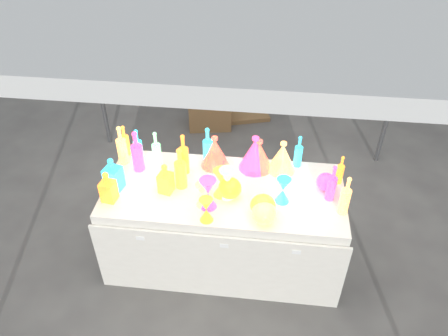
# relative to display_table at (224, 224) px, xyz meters

# --- Properties ---
(ground) EXTENTS (80.00, 80.00, 0.00)m
(ground) POSITION_rel_display_table_xyz_m (-0.00, 0.01, -0.37)
(ground) COLOR slate
(ground) RESTS_ON ground
(display_table) EXTENTS (1.84, 0.83, 0.75)m
(display_table) POSITION_rel_display_table_xyz_m (0.00, 0.00, 0.00)
(display_table) COLOR white
(display_table) RESTS_ON ground
(cardboard_box_closed) EXTENTS (0.55, 0.44, 0.36)m
(cardboard_box_closed) POSITION_rel_display_table_xyz_m (-0.40, 2.00, -0.19)
(cardboard_box_closed) COLOR olive
(cardboard_box_closed) RESTS_ON ground
(cardboard_box_flat) EXTENTS (0.72, 0.60, 0.05)m
(cardboard_box_flat) POSITION_rel_display_table_xyz_m (-0.03, 2.27, -0.35)
(cardboard_box_flat) COLOR olive
(cardboard_box_flat) RESTS_ON ground
(bottle_0) EXTENTS (0.08, 0.08, 0.27)m
(bottle_0) POSITION_rel_display_table_xyz_m (-0.85, 0.35, 0.51)
(bottle_0) COLOR red
(bottle_0) RESTS_ON display_table
(bottle_1) EXTENTS (0.09, 0.09, 0.30)m
(bottle_1) POSITION_rel_display_table_xyz_m (-0.72, 0.27, 0.53)
(bottle_1) COLOR #218A19
(bottle_1) RESTS_ON display_table
(bottle_2) EXTENTS (0.09, 0.09, 0.35)m
(bottle_2) POSITION_rel_display_table_xyz_m (-0.33, 0.17, 0.55)
(bottle_2) COLOR gold
(bottle_2) RESTS_ON display_table
(bottle_3) EXTENTS (0.10, 0.10, 0.36)m
(bottle_3) POSITION_rel_display_table_xyz_m (-0.69, 0.17, 0.55)
(bottle_3) COLOR blue
(bottle_3) RESTS_ON display_table
(bottle_4) EXTENTS (0.10, 0.10, 0.34)m
(bottle_4) POSITION_rel_display_table_xyz_m (-0.84, 0.24, 0.55)
(bottle_4) COLOR #168B6B
(bottle_4) RESTS_ON display_table
(bottle_5) EXTENTS (0.08, 0.08, 0.32)m
(bottle_5) POSITION_rel_display_table_xyz_m (-0.55, 0.22, 0.54)
(bottle_5) COLOR #CE29A0
(bottle_5) RESTS_ON display_table
(bottle_6) EXTENTS (0.10, 0.10, 0.35)m
(bottle_6) POSITION_rel_display_table_xyz_m (-0.32, 0.00, 0.55)
(bottle_6) COLOR red
(bottle_6) RESTS_ON display_table
(bottle_7) EXTENTS (0.08, 0.08, 0.33)m
(bottle_7) POSITION_rel_display_table_xyz_m (-0.16, 0.31, 0.54)
(bottle_7) COLOR #218A19
(bottle_7) RESTS_ON display_table
(decanter_0) EXTENTS (0.12, 0.12, 0.25)m
(decanter_0) POSITION_rel_display_table_xyz_m (-0.42, -0.06, 0.50)
(decanter_0) COLOR red
(decanter_0) RESTS_ON display_table
(decanter_1) EXTENTS (0.11, 0.11, 0.25)m
(decanter_1) POSITION_rel_display_table_xyz_m (-0.81, -0.20, 0.50)
(decanter_1) COLOR gold
(decanter_1) RESTS_ON display_table
(decanter_2) EXTENTS (0.14, 0.14, 0.28)m
(decanter_2) POSITION_rel_display_table_xyz_m (-0.81, -0.08, 0.51)
(decanter_2) COLOR #218A19
(decanter_2) RESTS_ON display_table
(hourglass_0) EXTENTS (0.11, 0.11, 0.19)m
(hourglass_0) POSITION_rel_display_table_xyz_m (-0.08, -0.33, 0.47)
(hourglass_0) COLOR gold
(hourglass_0) RESTS_ON display_table
(hourglass_1) EXTENTS (0.12, 0.12, 0.24)m
(hourglass_1) POSITION_rel_display_table_xyz_m (-0.09, -0.19, 0.50)
(hourglass_1) COLOR blue
(hourglass_1) RESTS_ON display_table
(hourglass_2) EXTENTS (0.12, 0.12, 0.19)m
(hourglass_2) POSITION_rel_display_table_xyz_m (-0.13, -0.18, 0.47)
(hourglass_2) COLOR #168B6B
(hourglass_2) RESTS_ON display_table
(hourglass_3) EXTENTS (0.15, 0.15, 0.24)m
(hourglass_3) POSITION_rel_display_table_xyz_m (0.03, -0.06, 0.50)
(hourglass_3) COLOR #CE29A0
(hourglass_3) RESTS_ON display_table
(hourglass_4) EXTENTS (0.14, 0.14, 0.23)m
(hourglass_4) POSITION_rel_display_table_xyz_m (-0.01, -0.06, 0.49)
(hourglass_4) COLOR red
(hourglass_4) RESTS_ON display_table
(hourglass_5) EXTENTS (0.12, 0.12, 0.21)m
(hourglass_5) POSITION_rel_display_table_xyz_m (0.43, -0.08, 0.48)
(hourglass_5) COLOR #218A19
(hourglass_5) RESTS_ON display_table
(globe_0) EXTENTS (0.23, 0.23, 0.14)m
(globe_0) POSITION_rel_display_table_xyz_m (0.30, -0.23, 0.45)
(globe_0) COLOR red
(globe_0) RESTS_ON display_table
(globe_1) EXTENTS (0.23, 0.23, 0.14)m
(globe_1) POSITION_rel_display_table_xyz_m (0.31, -0.30, 0.45)
(globe_1) COLOR #168B6B
(globe_1) RESTS_ON display_table
(globe_2) EXTENTS (0.21, 0.21, 0.14)m
(globe_2) POSITION_rel_display_table_xyz_m (0.05, -0.07, 0.45)
(globe_2) COLOR gold
(globe_2) RESTS_ON display_table
(globe_3) EXTENTS (0.17, 0.17, 0.12)m
(globe_3) POSITION_rel_display_table_xyz_m (0.75, 0.10, 0.43)
(globe_3) COLOR blue
(globe_3) RESTS_ON display_table
(lampshade_0) EXTENTS (0.30, 0.30, 0.26)m
(lampshade_0) POSITION_rel_display_table_xyz_m (0.24, 0.29, 0.51)
(lampshade_0) COLOR gold
(lampshade_0) RESTS_ON display_table
(lampshade_1) EXTENTS (0.24, 0.24, 0.27)m
(lampshade_1) POSITION_rel_display_table_xyz_m (-0.10, 0.29, 0.51)
(lampshade_1) COLOR gold
(lampshade_1) RESTS_ON display_table
(lampshade_2) EXTENTS (0.33, 0.33, 0.29)m
(lampshade_2) POSITION_rel_display_table_xyz_m (0.21, 0.29, 0.52)
(lampshade_2) COLOR blue
(lampshade_2) RESTS_ON display_table
(lampshade_3) EXTENTS (0.27, 0.27, 0.26)m
(lampshade_3) POSITION_rel_display_table_xyz_m (0.42, 0.29, 0.51)
(lampshade_3) COLOR #168B6B
(lampshade_3) RESTS_ON display_table
(bottle_8) EXTENTS (0.08, 0.08, 0.28)m
(bottle_8) POSITION_rel_display_table_xyz_m (0.55, 0.36, 0.52)
(bottle_8) COLOR #218A19
(bottle_8) RESTS_ON display_table
(bottle_9) EXTENTS (0.07, 0.07, 0.25)m
(bottle_9) POSITION_rel_display_table_xyz_m (0.86, 0.19, 0.50)
(bottle_9) COLOR gold
(bottle_9) RESTS_ON display_table
(bottle_10) EXTENTS (0.07, 0.07, 0.30)m
(bottle_10) POSITION_rel_display_table_xyz_m (0.78, -0.01, 0.53)
(bottle_10) COLOR blue
(bottle_10) RESTS_ON display_table
(bottle_11) EXTENTS (0.07, 0.07, 0.32)m
(bottle_11) POSITION_rel_display_table_xyz_m (0.86, -0.14, 0.53)
(bottle_11) COLOR #168B6B
(bottle_11) RESTS_ON display_table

